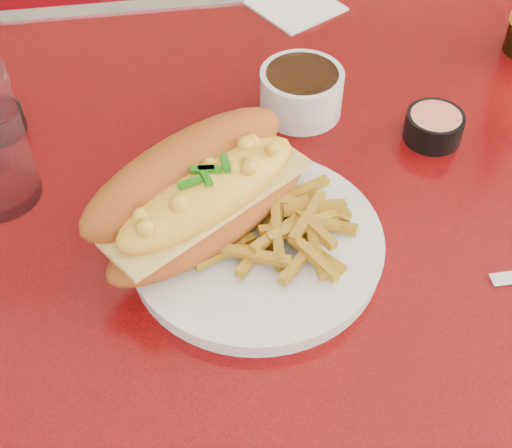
{
  "coord_description": "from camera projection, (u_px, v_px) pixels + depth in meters",
  "views": [
    {
      "loc": [
        -0.16,
        -0.54,
        1.32
      ],
      "look_at": [
        -0.09,
        -0.08,
        0.81
      ],
      "focal_mm": 50.0,
      "sensor_mm": 36.0,
      "label": 1
    }
  ],
  "objects": [
    {
      "name": "mac_hoagie",
      "position": [
        201.0,
        192.0,
        0.68
      ],
      "size": [
        0.27,
        0.23,
        0.11
      ],
      "rotation": [
        0.0,
        0.0,
        0.59
      ],
      "color": "#AA521B",
      "rests_on": "dinner_plate"
    },
    {
      "name": "gravy_ramekin",
      "position": [
        301.0,
        91.0,
        0.85
      ],
      "size": [
        0.12,
        0.12,
        0.06
      ],
      "rotation": [
        0.0,
        0.0,
        -0.23
      ],
      "color": "silver",
      "rests_on": "diner_table"
    },
    {
      "name": "paper_napkin",
      "position": [
        296.0,
        6.0,
        1.03
      ],
      "size": [
        0.15,
        0.15,
        0.0
      ],
      "primitive_type": "cube",
      "rotation": [
        0.0,
        0.0,
        0.51
      ],
      "color": "white",
      "rests_on": "diner_table"
    },
    {
      "name": "fries_pile",
      "position": [
        268.0,
        222.0,
        0.7
      ],
      "size": [
        0.16,
        0.15,
        0.04
      ],
      "primitive_type": null,
      "rotation": [
        0.0,
        0.0,
        -0.38
      ],
      "color": "gold",
      "rests_on": "dinner_plate"
    },
    {
      "name": "sauce_cup_right",
      "position": [
        434.0,
        126.0,
        0.82
      ],
      "size": [
        0.08,
        0.08,
        0.03
      ],
      "rotation": [
        0.0,
        0.0,
        0.2
      ],
      "color": "black",
      "rests_on": "diner_table"
    },
    {
      "name": "dinner_plate",
      "position": [
        256.0,
        244.0,
        0.71
      ],
      "size": [
        0.32,
        0.32,
        0.02
      ],
      "rotation": [
        0.0,
        0.0,
        -0.29
      ],
      "color": "silver",
      "rests_on": "diner_table"
    },
    {
      "name": "booth_bench_far",
      "position": [
        234.0,
        93.0,
        1.68
      ],
      "size": [
        1.2,
        0.51,
        0.9
      ],
      "color": "maroon",
      "rests_on": "ground"
    },
    {
      "name": "fork",
      "position": [
        295.0,
        197.0,
        0.74
      ],
      "size": [
        0.05,
        0.16,
        0.0
      ],
      "rotation": [
        0.0,
        0.0,
        1.78
      ],
      "color": "silver",
      "rests_on": "dinner_plate"
    },
    {
      "name": "diner_table",
      "position": [
        313.0,
        275.0,
        0.9
      ],
      "size": [
        1.23,
        0.83,
        0.77
      ],
      "color": "red",
      "rests_on": "ground"
    }
  ]
}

